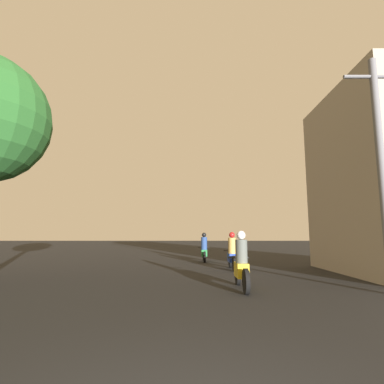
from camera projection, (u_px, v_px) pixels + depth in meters
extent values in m
cylinder|color=black|center=(239.00, 274.00, 8.73)|extent=(0.10, 0.63, 0.63)
cylinder|color=black|center=(247.00, 281.00, 7.36)|extent=(0.10, 0.63, 0.63)
cube|color=gold|center=(242.00, 270.00, 8.07)|extent=(0.30, 0.74, 0.38)
cylinder|color=black|center=(240.00, 258.00, 8.55)|extent=(0.60, 0.04, 0.04)
cylinder|color=#4C514C|center=(242.00, 251.00, 8.07)|extent=(0.32, 0.32, 0.62)
sphere|color=silver|center=(242.00, 235.00, 8.12)|extent=(0.24, 0.24, 0.24)
cylinder|color=black|center=(231.00, 261.00, 13.12)|extent=(0.10, 0.61, 0.61)
cylinder|color=black|center=(235.00, 263.00, 11.86)|extent=(0.10, 0.61, 0.61)
cube|color=#1E389E|center=(233.00, 258.00, 12.51)|extent=(0.30, 0.82, 0.35)
cylinder|color=black|center=(232.00, 250.00, 12.96)|extent=(0.60, 0.04, 0.04)
cylinder|color=#B28E47|center=(233.00, 246.00, 12.50)|extent=(0.32, 0.32, 0.65)
sphere|color=#A51919|center=(233.00, 235.00, 12.56)|extent=(0.24, 0.24, 0.24)
cylinder|color=black|center=(205.00, 255.00, 16.71)|extent=(0.10, 0.56, 0.56)
cylinder|color=black|center=(206.00, 257.00, 15.35)|extent=(0.10, 0.56, 0.56)
cube|color=#1E6B33|center=(205.00, 253.00, 16.05)|extent=(0.30, 0.80, 0.34)
cylinder|color=black|center=(205.00, 247.00, 16.53)|extent=(0.60, 0.04, 0.04)
cylinder|color=navy|center=(205.00, 243.00, 16.04)|extent=(0.32, 0.32, 0.66)
sphere|color=black|center=(205.00, 235.00, 16.10)|extent=(0.24, 0.24, 0.24)
cylinder|color=slate|center=(383.00, 171.00, 7.71)|extent=(0.20, 0.20, 6.18)
cylinder|color=slate|center=(375.00, 76.00, 8.06)|extent=(1.60, 0.10, 0.10)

